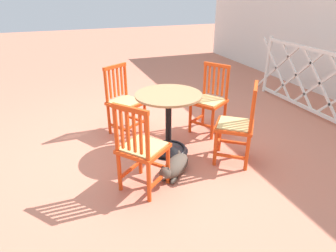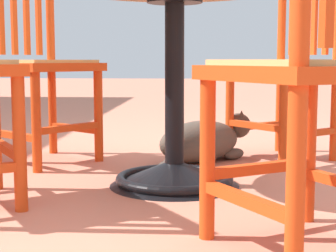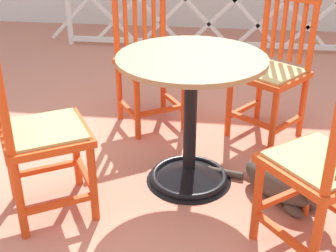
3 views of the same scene
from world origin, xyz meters
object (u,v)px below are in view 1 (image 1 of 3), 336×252
(orange_chair_by_planter, at_px, (142,150))
(orange_chair_near_fence, at_px, (125,102))
(tabby_cat, at_px, (174,167))
(orange_chair_tucked_in, at_px, (237,126))
(orange_chair_facing_out, at_px, (210,101))
(cafe_table, at_px, (168,130))

(orange_chair_by_planter, bearing_deg, orange_chair_near_fence, 174.09)
(tabby_cat, bearing_deg, orange_chair_tucked_in, 92.92)
(orange_chair_facing_out, bearing_deg, tabby_cat, -44.66)
(orange_chair_near_fence, bearing_deg, cafe_table, 27.77)
(orange_chair_by_planter, bearing_deg, orange_chair_facing_out, 127.90)
(orange_chair_tucked_in, distance_m, tabby_cat, 0.83)
(orange_chair_by_planter, bearing_deg, cafe_table, 140.54)
(tabby_cat, bearing_deg, cafe_table, 166.49)
(orange_chair_near_fence, height_order, orange_chair_facing_out, same)
(cafe_table, distance_m, orange_chair_near_fence, 0.79)
(cafe_table, distance_m, orange_chair_facing_out, 0.80)
(orange_chair_facing_out, bearing_deg, cafe_table, -64.55)
(orange_chair_by_planter, height_order, orange_chair_tucked_in, same)
(orange_chair_facing_out, xyz_separation_m, tabby_cat, (0.84, -0.83, -0.34))
(orange_chair_by_planter, bearing_deg, tabby_cat, 104.44)
(orange_chair_near_fence, xyz_separation_m, orange_chair_facing_out, (0.35, 1.07, 0.00))
(cafe_table, relative_size, orange_chair_by_planter, 0.83)
(orange_chair_near_fence, height_order, orange_chair_by_planter, same)
(cafe_table, bearing_deg, orange_chair_facing_out, 115.45)
(orange_chair_near_fence, xyz_separation_m, tabby_cat, (1.19, 0.24, -0.34))
(orange_chair_tucked_in, relative_size, tabby_cat, 1.46)
(orange_chair_by_planter, xyz_separation_m, orange_chair_facing_out, (-0.94, 1.21, 0.00))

